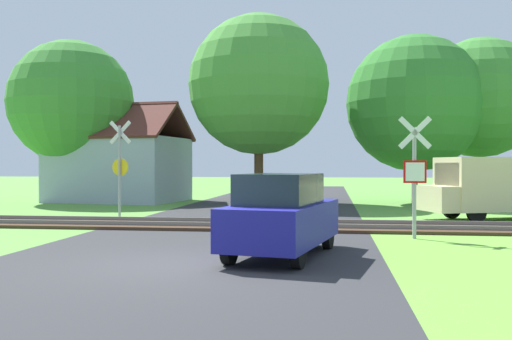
{
  "coord_description": "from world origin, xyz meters",
  "views": [
    {
      "loc": [
        2.99,
        -10.89,
        1.97
      ],
      "look_at": [
        0.5,
        7.82,
        1.8
      ],
      "focal_mm": 40.0,
      "sensor_mm": 36.0,
      "label": 1
    }
  ],
  "objects_px": {
    "tree_right": "(415,103)",
    "parked_car": "(282,215)",
    "tree_far": "(480,98)",
    "mail_truck": "(495,185)",
    "tree_left": "(71,102)",
    "crossing_sign_far": "(120,163)",
    "house": "(119,167)",
    "tree_center": "(259,85)",
    "stop_sign_near": "(415,171)"
  },
  "relations": [
    {
      "from": "house",
      "to": "tree_far",
      "type": "distance_m",
      "value": 19.39
    },
    {
      "from": "parked_car",
      "to": "mail_truck",
      "type": "bearing_deg",
      "value": 64.72
    },
    {
      "from": "tree_left",
      "to": "tree_right",
      "type": "relative_size",
      "value": 1.01
    },
    {
      "from": "crossing_sign_far",
      "to": "mail_truck",
      "type": "xyz_separation_m",
      "value": [
        13.6,
        1.15,
        -0.79
      ]
    },
    {
      "from": "tree_center",
      "to": "parked_car",
      "type": "xyz_separation_m",
      "value": [
        2.65,
        -16.69,
        -5.17
      ]
    },
    {
      "from": "house",
      "to": "parked_car",
      "type": "distance_m",
      "value": 20.29
    },
    {
      "from": "tree_far",
      "to": "tree_left",
      "type": "bearing_deg",
      "value": -175.32
    },
    {
      "from": "tree_left",
      "to": "tree_far",
      "type": "bearing_deg",
      "value": 4.68
    },
    {
      "from": "tree_right",
      "to": "parked_car",
      "type": "height_order",
      "value": "tree_right"
    },
    {
      "from": "tree_left",
      "to": "parked_car",
      "type": "height_order",
      "value": "tree_left"
    },
    {
      "from": "tree_far",
      "to": "mail_truck",
      "type": "relative_size",
      "value": 1.63
    },
    {
      "from": "house",
      "to": "mail_truck",
      "type": "distance_m",
      "value": 19.1
    },
    {
      "from": "tree_right",
      "to": "mail_truck",
      "type": "xyz_separation_m",
      "value": [
        1.63,
        -8.36,
        -3.86
      ]
    },
    {
      "from": "tree_far",
      "to": "parked_car",
      "type": "height_order",
      "value": "tree_far"
    },
    {
      "from": "stop_sign_near",
      "to": "crossing_sign_far",
      "type": "bearing_deg",
      "value": -27.82
    },
    {
      "from": "house",
      "to": "mail_truck",
      "type": "xyz_separation_m",
      "value": [
        17.23,
        -8.21,
        -0.64
      ]
    },
    {
      "from": "stop_sign_near",
      "to": "tree_left",
      "type": "relative_size",
      "value": 0.38
    },
    {
      "from": "tree_center",
      "to": "tree_far",
      "type": "bearing_deg",
      "value": 9.45
    },
    {
      "from": "stop_sign_near",
      "to": "parked_car",
      "type": "distance_m",
      "value": 4.76
    },
    {
      "from": "tree_left",
      "to": "tree_center",
      "type": "height_order",
      "value": "tree_center"
    },
    {
      "from": "stop_sign_near",
      "to": "parked_car",
      "type": "bearing_deg",
      "value": 43.56
    },
    {
      "from": "tree_center",
      "to": "parked_car",
      "type": "height_order",
      "value": "tree_center"
    },
    {
      "from": "tree_left",
      "to": "parked_car",
      "type": "bearing_deg",
      "value": -52.73
    },
    {
      "from": "stop_sign_near",
      "to": "house",
      "type": "height_order",
      "value": "house"
    },
    {
      "from": "tree_left",
      "to": "mail_truck",
      "type": "bearing_deg",
      "value": -21.15
    },
    {
      "from": "tree_left",
      "to": "tree_center",
      "type": "xyz_separation_m",
      "value": [
        10.15,
        -0.12,
        0.73
      ]
    },
    {
      "from": "tree_far",
      "to": "mail_truck",
      "type": "bearing_deg",
      "value": -100.84
    },
    {
      "from": "tree_far",
      "to": "tree_center",
      "type": "height_order",
      "value": "tree_center"
    },
    {
      "from": "stop_sign_near",
      "to": "tree_right",
      "type": "height_order",
      "value": "tree_right"
    },
    {
      "from": "crossing_sign_far",
      "to": "parked_car",
      "type": "distance_m",
      "value": 10.56
    },
    {
      "from": "crossing_sign_far",
      "to": "tree_far",
      "type": "xyz_separation_m",
      "value": [
        15.39,
        10.51,
        3.41
      ]
    },
    {
      "from": "crossing_sign_far",
      "to": "tree_left",
      "type": "bearing_deg",
      "value": 131.27
    },
    {
      "from": "tree_center",
      "to": "tree_left",
      "type": "bearing_deg",
      "value": 179.3
    },
    {
      "from": "parked_car",
      "to": "tree_center",
      "type": "bearing_deg",
      "value": 110.46
    },
    {
      "from": "tree_left",
      "to": "tree_right",
      "type": "bearing_deg",
      "value": 2.37
    },
    {
      "from": "tree_far",
      "to": "mail_truck",
      "type": "distance_m",
      "value": 10.42
    },
    {
      "from": "tree_right",
      "to": "tree_left",
      "type": "bearing_deg",
      "value": -177.63
    },
    {
      "from": "house",
      "to": "tree_left",
      "type": "height_order",
      "value": "tree_left"
    },
    {
      "from": "crossing_sign_far",
      "to": "mail_truck",
      "type": "height_order",
      "value": "crossing_sign_far"
    },
    {
      "from": "stop_sign_near",
      "to": "mail_truck",
      "type": "xyz_separation_m",
      "value": [
        3.63,
        5.83,
        -0.56
      ]
    },
    {
      "from": "tree_right",
      "to": "mail_truck",
      "type": "distance_m",
      "value": 9.35
    },
    {
      "from": "tree_right",
      "to": "mail_truck",
      "type": "bearing_deg",
      "value": -78.93
    },
    {
      "from": "tree_left",
      "to": "parked_car",
      "type": "distance_m",
      "value": 21.59
    },
    {
      "from": "tree_far",
      "to": "tree_right",
      "type": "distance_m",
      "value": 3.59
    },
    {
      "from": "tree_right",
      "to": "parked_car",
      "type": "bearing_deg",
      "value": -106.6
    },
    {
      "from": "tree_left",
      "to": "mail_truck",
      "type": "relative_size",
      "value": 1.65
    },
    {
      "from": "crossing_sign_far",
      "to": "tree_left",
      "type": "relative_size",
      "value": 0.42
    },
    {
      "from": "tree_far",
      "to": "tree_right",
      "type": "bearing_deg",
      "value": -163.57
    },
    {
      "from": "stop_sign_near",
      "to": "crossing_sign_far",
      "type": "xyz_separation_m",
      "value": [
        -9.96,
        4.69,
        0.23
      ]
    },
    {
      "from": "house",
      "to": "tree_right",
      "type": "xyz_separation_m",
      "value": [
        15.6,
        0.14,
        3.21
      ]
    }
  ]
}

